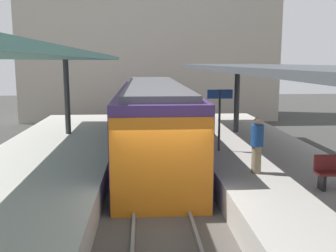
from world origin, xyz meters
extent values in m
plane|color=#383835|center=(0.00, 0.00, 0.00)|extent=(80.00, 80.00, 0.00)
cube|color=#ADA8A0|center=(-3.80, 0.00, 0.50)|extent=(4.40, 28.00, 1.00)
cube|color=#ADA8A0|center=(3.80, 0.00, 0.50)|extent=(4.40, 28.00, 1.00)
cube|color=#4C4742|center=(0.00, 0.00, 0.10)|extent=(3.20, 28.00, 0.20)
cube|color=slate|center=(-0.72, 0.00, 0.27)|extent=(0.08, 28.00, 0.14)
cube|color=slate|center=(0.72, 0.00, 0.27)|extent=(0.08, 28.00, 0.14)
cube|color=#472D6B|center=(0.00, 6.76, 1.65)|extent=(2.70, 13.57, 2.90)
cube|color=orange|center=(0.00, -0.06, 1.50)|extent=(2.65, 0.08, 2.60)
cube|color=black|center=(-1.37, 6.76, 2.00)|extent=(0.04, 12.49, 0.76)
cube|color=black|center=(1.37, 6.76, 2.00)|extent=(0.04, 12.49, 0.76)
cube|color=#515156|center=(0.00, 6.76, 3.20)|extent=(2.16, 12.89, 0.20)
cylinder|color=#333335|center=(-3.80, 7.70, 2.64)|extent=(0.24, 0.24, 3.27)
cube|color=slate|center=(-3.80, 1.40, 4.35)|extent=(4.18, 21.00, 0.16)
cylinder|color=#333335|center=(3.80, 7.70, 2.45)|extent=(0.24, 0.24, 2.90)
cube|color=#3D4247|center=(3.80, 1.40, 3.98)|extent=(4.18, 21.00, 0.16)
cube|color=black|center=(3.99, -0.54, 1.20)|extent=(0.08, 0.32, 0.40)
cylinder|color=#262628|center=(2.26, 3.93, 2.10)|extent=(0.08, 0.08, 2.20)
cube|color=navy|center=(2.26, 3.93, 3.05)|extent=(0.90, 0.06, 0.32)
cylinder|color=#998460|center=(2.78, 1.04, 1.40)|extent=(0.28, 0.28, 0.80)
cylinder|color=navy|center=(2.78, 1.04, 2.10)|extent=(0.36, 0.36, 0.61)
sphere|color=beige|center=(2.78, 1.04, 2.52)|extent=(0.22, 0.22, 0.22)
cube|color=#A89E8E|center=(0.09, 20.00, 5.50)|extent=(18.00, 6.00, 11.00)
camera|label=1|loc=(-0.47, -9.63, 4.18)|focal=41.54mm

